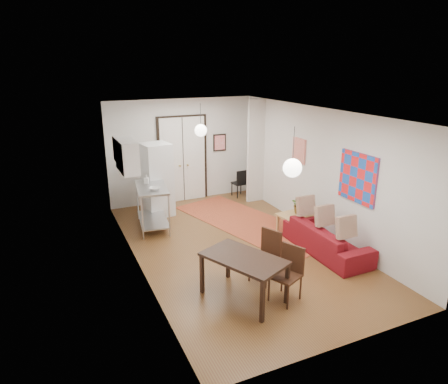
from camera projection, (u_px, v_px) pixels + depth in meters
name	position (u px, v px, depth m)	size (l,w,h in m)	color
floor	(236.00, 247.00, 8.70)	(7.00, 7.00, 0.00)	brown
ceiling	(237.00, 112.00, 7.80)	(4.20, 7.00, 0.02)	silver
wall_back	(182.00, 151.00, 11.28)	(4.20, 0.02, 2.90)	silver
wall_front	(353.00, 253.00, 5.21)	(4.20, 0.02, 2.90)	silver
wall_left	(135.00, 197.00, 7.43)	(0.02, 7.00, 2.90)	silver
wall_right	(319.00, 172.00, 9.07)	(0.02, 7.00, 2.90)	silver
double_doors	(183.00, 160.00, 11.32)	(1.44, 0.06, 2.50)	white
stub_partition	(256.00, 152.00, 11.18)	(0.50, 0.10, 2.90)	silver
wall_cabinet	(127.00, 156.00, 8.66)	(0.35, 1.00, 0.70)	white
painting_popart	(358.00, 178.00, 7.91)	(0.05, 1.00, 1.00)	red
painting_abstract	(299.00, 151.00, 9.64)	(0.05, 0.50, 0.60)	#EEE1C6
poster_back	(220.00, 143.00, 11.66)	(0.40, 0.03, 0.50)	red
print_left	(116.00, 150.00, 9.02)	(0.03, 0.44, 0.54)	#9E6A41
pendant_back	(201.00, 130.00, 9.73)	(0.30, 0.30, 0.80)	white
pendant_front	(292.00, 168.00, 6.27)	(0.30, 0.30, 0.80)	white
kilim_rug	(249.00, 223.00, 9.98)	(1.59, 4.25, 0.01)	#B14D2C
sofa	(327.00, 239.00, 8.36)	(2.10, 0.82, 0.61)	maroon
coffee_table	(299.00, 215.00, 9.42)	(1.05, 0.66, 0.45)	tan
potted_plant	(300.00, 204.00, 9.34)	(0.34, 0.39, 0.43)	#3F6B30
kitchen_counter	(152.00, 200.00, 9.52)	(0.87, 1.45, 1.05)	#B2B4B6
bowl	(155.00, 189.00, 9.14)	(0.25, 0.25, 0.06)	silver
soap_bottle	(146.00, 179.00, 9.57)	(0.10, 0.10, 0.22)	#52A6B2
fridge	(157.00, 180.00, 10.27)	(0.67, 0.67, 1.90)	silver
dining_table	(244.00, 262.00, 6.62)	(1.29, 1.58, 0.76)	black
dining_chair_near	(262.00, 251.00, 7.28)	(0.59, 0.70, 0.95)	#3C1E13
dining_chair_far	(283.00, 268.00, 6.67)	(0.59, 0.70, 0.95)	#3C1E13
black_side_chair	(238.00, 180.00, 11.93)	(0.41, 0.41, 0.83)	black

